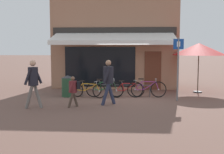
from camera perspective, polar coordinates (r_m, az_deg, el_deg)
The scene contains 13 objects.
ground_plane at distance 12.97m, azimuth 2.07°, elevation -4.22°, with size 160.00×160.00×0.00m, color brown.
shop_front at distance 16.94m, azimuth 0.71°, elevation 8.30°, with size 7.08×4.73×6.00m.
bike_rack_rail at distance 13.19m, azimuth 0.77°, elevation -1.98°, with size 3.31×0.04×0.57m.
bicycle_orange at distance 13.01m, azimuth -4.95°, elevation -2.62°, with size 1.73×0.64×0.79m.
bicycle_green at distance 13.03m, azimuth -1.43°, elevation -2.46°, with size 1.77×0.52×0.88m.
bicycle_red at distance 13.02m, azimuth 3.08°, elevation -2.58°, with size 1.64×0.68×0.81m.
bicycle_purple at distance 13.10m, azimuth 7.07°, elevation -2.40°, with size 1.83×0.52×0.90m.
pedestrian_adult at distance 11.23m, azimuth -0.74°, elevation -0.14°, with size 0.60×0.74×1.82m.
pedestrian_child at distance 10.90m, azimuth -7.79°, elevation -2.27°, with size 0.51×0.54×1.21m.
pedestrian_second_adult at distance 10.96m, azimuth -15.73°, elevation -0.37°, with size 0.66×0.53×1.84m.
litter_bin at distance 13.34m, azimuth -8.97°, elevation -1.82°, with size 0.58×0.58×1.00m.
parking_sign at distance 12.40m, azimuth 13.27°, elevation 2.86°, with size 0.44×0.07×2.73m.
cafe_parasol at distance 14.97m, azimuth 17.24°, elevation 5.41°, with size 2.71×2.71×2.53m.
Camera 1 is at (0.38, -12.77, 2.26)m, focal length 45.00 mm.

